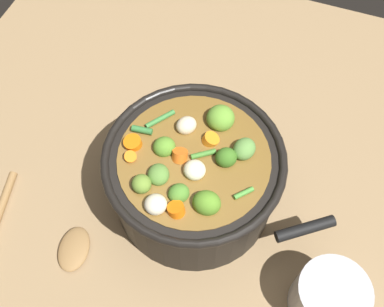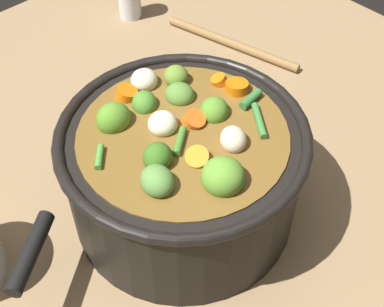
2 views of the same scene
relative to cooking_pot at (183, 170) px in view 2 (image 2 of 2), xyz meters
The scene contains 3 objects.
ground_plane 0.07m from the cooking_pot, ahead, with size 1.10×1.10×0.00m, color #8C704C.
cooking_pot is the anchor object (origin of this frame).
wooden_spoon 0.28m from the cooking_pot, 129.45° to the left, with size 0.24×0.20×0.02m.
Camera 2 is at (0.30, -0.27, 0.55)m, focal length 50.69 mm.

